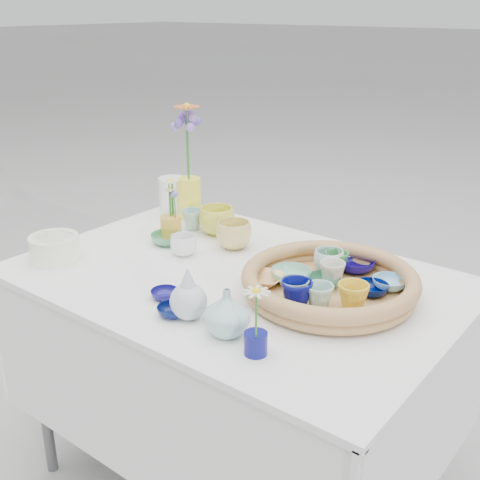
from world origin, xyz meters
The scene contains 32 objects.
wicker_tray centered at (0.28, 0.05, 0.80)m, with size 0.47×0.47×0.08m, color #9D6C44, non-canonical shape.
tray_ceramic_0 centered at (0.27, 0.21, 0.80)m, with size 0.11×0.11×0.04m, color #0E0554.
tray_ceramic_1 centered at (0.38, 0.10, 0.80)m, with size 0.09×0.09×0.03m, color #000C49.
tray_ceramic_2 centered at (0.38, -0.01, 0.82)m, with size 0.08×0.08×0.07m, color gold.
tray_ceramic_3 centered at (0.25, 0.06, 0.80)m, with size 0.09×0.09×0.03m, color #367F5B.
tray_ceramic_4 centered at (0.25, -0.08, 0.82)m, with size 0.08×0.08×0.07m, color slate.
tray_ceramic_5 centered at (0.17, 0.03, 0.80)m, with size 0.11×0.11×0.04m, color #7EB9A1.
tray_ceramic_6 centered at (0.22, 0.15, 0.82)m, with size 0.09×0.09×0.07m, color silver.
tray_ceramic_7 centered at (0.26, 0.09, 0.82)m, with size 0.07×0.07×0.07m, color beige.
tray_ceramic_8 centered at (0.40, 0.16, 0.80)m, with size 0.09×0.09×0.03m, color #84C5F0.
tray_ceramic_9 centered at (0.26, -0.09, 0.82)m, with size 0.08×0.08×0.07m, color #080C6C.
tray_ceramic_10 centered at (0.12, -0.02, 0.80)m, with size 0.10×0.10×0.03m, color #FEC47A.
tray_ceramic_11 centered at (0.31, -0.06, 0.82)m, with size 0.07×0.07×0.07m, color #A0CDB8.
tray_ceramic_12 centered at (0.24, 0.16, 0.82)m, with size 0.07×0.07×0.06m, color #3B7F44.
loose_ceramic_0 centered at (-0.26, 0.23, 0.81)m, with size 0.12×0.12×0.09m, color #DBDA42.
loose_ceramic_1 centered at (-0.14, 0.16, 0.81)m, with size 0.11×0.11×0.09m, color #DBC46A.
loose_ceramic_2 centered at (-0.33, 0.06, 0.78)m, with size 0.11×0.11×0.03m, color #4C9B68.
loose_ceramic_3 centered at (-0.22, 0.02, 0.80)m, with size 0.08×0.08×0.07m, color white.
loose_ceramic_4 centered at (-0.06, -0.23, 0.78)m, with size 0.07×0.07×0.02m, color navy.
loose_ceramic_5 centered at (-0.36, 0.21, 0.80)m, with size 0.08×0.08×0.07m, color #9CC7C3.
loose_ceramic_6 centered at (0.02, -0.28, 0.78)m, with size 0.08×0.08×0.03m, color #071249.
fluted_bowl centered at (-0.51, -0.25, 0.80)m, with size 0.15×0.15×0.08m, color white, non-canonical shape.
bud_vase_paleblue centered at (0.06, -0.27, 0.84)m, with size 0.09×0.09×0.14m, color silver, non-canonical shape.
bud_vase_seafoam centered at (0.19, -0.27, 0.82)m, with size 0.11×0.11×0.12m, color #A2C8C5.
bud_vase_cobalt centered at (0.29, -0.30, 0.79)m, with size 0.05×0.05×0.05m, color navy.
single_daisy centered at (0.30, -0.31, 0.87)m, with size 0.07×0.07×0.13m, color white, non-canonical shape.
tall_vase_yellow centered at (-0.45, 0.30, 0.84)m, with size 0.08×0.08×0.15m, color #FEF437.
gerbera centered at (-0.44, 0.28, 1.04)m, with size 0.10×0.10×0.27m, color orange, non-canonical shape.
hydrangea centered at (-0.46, 0.30, 1.02)m, with size 0.08×0.08×0.28m, color #6546BA, non-canonical shape.
white_pitcher centered at (-0.53, 0.29, 0.83)m, with size 0.14×0.10×0.14m, color white, non-canonical shape.
daisy_cup centered at (-0.36, 0.11, 0.80)m, with size 0.07×0.07×0.08m, color gold.
daisy_posy centered at (-0.36, 0.12, 0.91)m, with size 0.08×0.08×0.13m, color silver, non-canonical shape.
Camera 1 is at (0.98, -1.24, 1.50)m, focal length 45.00 mm.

